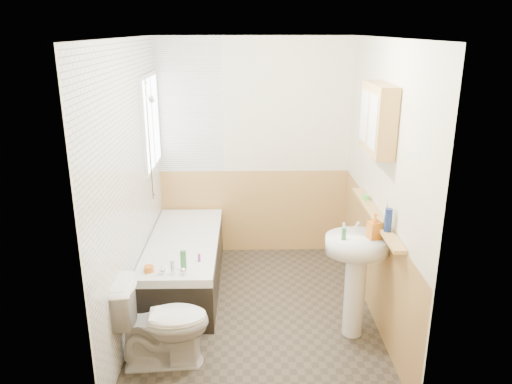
% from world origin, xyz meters
% --- Properties ---
extents(floor, '(2.80, 2.80, 0.00)m').
position_xyz_m(floor, '(0.00, 0.00, 0.00)').
color(floor, '#302921').
rests_on(floor, ground).
extents(ceiling, '(2.80, 2.80, 0.00)m').
position_xyz_m(ceiling, '(0.00, 0.00, 2.50)').
color(ceiling, white).
rests_on(ceiling, ground).
extents(wall_back, '(2.20, 0.02, 2.50)m').
position_xyz_m(wall_back, '(0.00, 1.41, 1.25)').
color(wall_back, beige).
rests_on(wall_back, ground).
extents(wall_front, '(2.20, 0.02, 2.50)m').
position_xyz_m(wall_front, '(0.00, -1.41, 1.25)').
color(wall_front, beige).
rests_on(wall_front, ground).
extents(wall_left, '(0.02, 2.80, 2.50)m').
position_xyz_m(wall_left, '(-1.11, 0.00, 1.25)').
color(wall_left, beige).
rests_on(wall_left, ground).
extents(wall_right, '(0.02, 2.80, 2.50)m').
position_xyz_m(wall_right, '(1.11, 0.00, 1.25)').
color(wall_right, beige).
rests_on(wall_right, ground).
extents(wainscot_right, '(0.01, 2.80, 1.00)m').
position_xyz_m(wainscot_right, '(1.09, 0.00, 0.50)').
color(wainscot_right, tan).
rests_on(wainscot_right, wall_right).
extents(wainscot_front, '(2.20, 0.01, 1.00)m').
position_xyz_m(wainscot_front, '(0.00, -1.39, 0.50)').
color(wainscot_front, tan).
rests_on(wainscot_front, wall_front).
extents(wainscot_back, '(2.20, 0.01, 1.00)m').
position_xyz_m(wainscot_back, '(0.00, 1.39, 0.50)').
color(wainscot_back, tan).
rests_on(wainscot_back, wall_back).
extents(tile_cladding_left, '(0.01, 2.80, 2.50)m').
position_xyz_m(tile_cladding_left, '(-1.09, 0.00, 1.25)').
color(tile_cladding_left, white).
rests_on(tile_cladding_left, wall_left).
extents(tile_return_back, '(0.75, 0.01, 1.50)m').
position_xyz_m(tile_return_back, '(-0.73, 1.39, 1.75)').
color(tile_return_back, white).
rests_on(tile_return_back, wall_back).
extents(window, '(0.03, 0.79, 0.99)m').
position_xyz_m(window, '(-1.06, 0.95, 1.65)').
color(window, white).
rests_on(window, wall_left).
extents(bathtub, '(0.70, 1.74, 0.68)m').
position_xyz_m(bathtub, '(-0.73, 0.49, 0.28)').
color(bathtub, black).
rests_on(bathtub, floor).
extents(shower_riser, '(0.11, 0.08, 1.22)m').
position_xyz_m(shower_riser, '(-1.04, 0.68, 1.62)').
color(shower_riser, silver).
rests_on(shower_riser, wall_left).
extents(toilet, '(0.78, 0.48, 0.74)m').
position_xyz_m(toilet, '(-0.76, -0.75, 0.37)').
color(toilet, white).
rests_on(toilet, floor).
extents(sink, '(0.54, 0.44, 1.05)m').
position_xyz_m(sink, '(0.84, -0.37, 0.66)').
color(sink, white).
rests_on(sink, floor).
extents(pine_shelf, '(0.10, 1.51, 0.03)m').
position_xyz_m(pine_shelf, '(1.04, -0.12, 1.01)').
color(pine_shelf, tan).
rests_on(pine_shelf, wall_right).
extents(medicine_cabinet, '(0.16, 0.64, 0.58)m').
position_xyz_m(medicine_cabinet, '(1.01, -0.05, 1.85)').
color(medicine_cabinet, tan).
rests_on(medicine_cabinet, wall_right).
extents(foam_can, '(0.07, 0.07, 0.19)m').
position_xyz_m(foam_can, '(1.04, -0.50, 1.12)').
color(foam_can, navy).
rests_on(foam_can, pine_shelf).
extents(green_bottle, '(0.06, 0.06, 0.24)m').
position_xyz_m(green_bottle, '(1.04, -0.44, 1.15)').
color(green_bottle, '#388447').
rests_on(green_bottle, pine_shelf).
extents(black_jar, '(0.07, 0.07, 0.04)m').
position_xyz_m(black_jar, '(1.04, 0.28, 1.05)').
color(black_jar, '#59C647').
rests_on(black_jar, pine_shelf).
extents(soap_bottle, '(0.15, 0.24, 0.10)m').
position_xyz_m(soap_bottle, '(0.96, -0.42, 0.98)').
color(soap_bottle, orange).
rests_on(soap_bottle, sink).
extents(clear_bottle, '(0.05, 0.05, 0.10)m').
position_xyz_m(clear_bottle, '(0.71, -0.44, 0.98)').
color(clear_bottle, '#388447').
rests_on(clear_bottle, sink).
extents(blue_gel, '(0.05, 0.03, 0.18)m').
position_xyz_m(blue_gel, '(-0.65, -0.17, 0.63)').
color(blue_gel, '#388447').
rests_on(blue_gel, bathtub).
extents(cream_jar, '(0.11, 0.11, 0.05)m').
position_xyz_m(cream_jar, '(-0.95, -0.21, 0.56)').
color(cream_jar, orange).
rests_on(cream_jar, bathtub).
extents(orange_bottle, '(0.03, 0.03, 0.07)m').
position_xyz_m(orange_bottle, '(-0.52, -0.02, 0.57)').
color(orange_bottle, purple).
rests_on(orange_bottle, bathtub).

